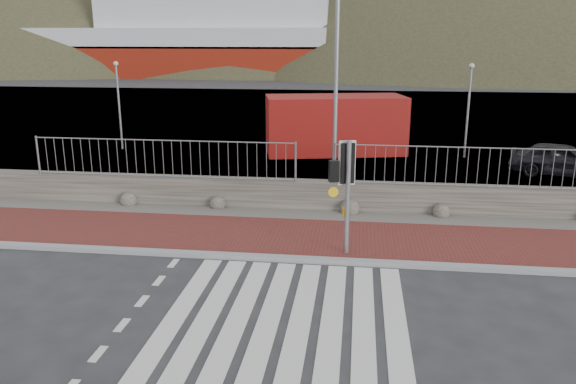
# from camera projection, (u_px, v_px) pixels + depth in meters

# --- Properties ---
(ground) EXTENTS (220.00, 220.00, 0.00)m
(ground) POSITION_uv_depth(u_px,v_px,m) (284.00, 322.00, 10.63)
(ground) COLOR #28282B
(ground) RESTS_ON ground
(sidewalk_far) EXTENTS (40.00, 3.00, 0.08)m
(sidewalk_far) POSITION_uv_depth(u_px,v_px,m) (306.00, 238.00, 14.92)
(sidewalk_far) COLOR maroon
(sidewalk_far) RESTS_ON ground
(kerb_far) EXTENTS (40.00, 0.25, 0.12)m
(kerb_far) POSITION_uv_depth(u_px,v_px,m) (301.00, 260.00, 13.48)
(kerb_far) COLOR gray
(kerb_far) RESTS_ON ground
(zebra_crossing) EXTENTS (4.62, 5.60, 0.01)m
(zebra_crossing) POSITION_uv_depth(u_px,v_px,m) (284.00, 322.00, 10.63)
(zebra_crossing) COLOR silver
(zebra_crossing) RESTS_ON ground
(gravel_strip) EXTENTS (40.00, 1.50, 0.06)m
(gravel_strip) POSITION_uv_depth(u_px,v_px,m) (313.00, 216.00, 16.83)
(gravel_strip) COLOR #59544C
(gravel_strip) RESTS_ON ground
(stone_wall) EXTENTS (40.00, 0.60, 0.90)m
(stone_wall) POSITION_uv_depth(u_px,v_px,m) (315.00, 195.00, 17.49)
(stone_wall) COLOR #48423B
(stone_wall) RESTS_ON ground
(railing) EXTENTS (18.07, 0.07, 1.22)m
(railing) POSITION_uv_depth(u_px,v_px,m) (315.00, 153.00, 16.98)
(railing) COLOR gray
(railing) RESTS_ON stone_wall
(quay) EXTENTS (120.00, 40.00, 0.50)m
(quay) POSITION_uv_depth(u_px,v_px,m) (340.00, 118.00, 37.30)
(quay) COLOR #4C4C4F
(quay) RESTS_ON ground
(water) EXTENTS (220.00, 50.00, 0.05)m
(water) POSITION_uv_depth(u_px,v_px,m) (350.00, 79.00, 70.75)
(water) COLOR #3F4C54
(water) RESTS_ON ground
(ferry) EXTENTS (50.00, 16.00, 20.00)m
(ferry) POSITION_uv_depth(u_px,v_px,m) (172.00, 35.00, 77.09)
(ferry) COLOR maroon
(ferry) RESTS_ON ground
(hills_backdrop) EXTENTS (254.00, 90.00, 100.00)m
(hills_backdrop) POSITION_uv_depth(u_px,v_px,m) (387.00, 201.00, 99.99)
(hills_backdrop) COLOR #303520
(hills_backdrop) RESTS_ON ground
(traffic_signal_far) EXTENTS (0.71, 0.40, 2.88)m
(traffic_signal_far) POSITION_uv_depth(u_px,v_px,m) (347.00, 174.00, 13.32)
(traffic_signal_far) COLOR gray
(traffic_signal_far) RESTS_ON ground
(streetlight) EXTENTS (1.67, 0.34, 7.85)m
(streetlight) POSITION_uv_depth(u_px,v_px,m) (341.00, 64.00, 17.12)
(streetlight) COLOR gray
(streetlight) RESTS_ON ground
(shipping_container) EXTENTS (6.69, 3.91, 2.61)m
(shipping_container) POSITION_uv_depth(u_px,v_px,m) (335.00, 125.00, 25.86)
(shipping_container) COLOR maroon
(shipping_container) RESTS_ON ground
(car_a) EXTENTS (4.10, 2.72, 1.30)m
(car_a) POSITION_uv_depth(u_px,v_px,m) (562.00, 160.00, 21.58)
(car_a) COLOR black
(car_a) RESTS_ON ground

